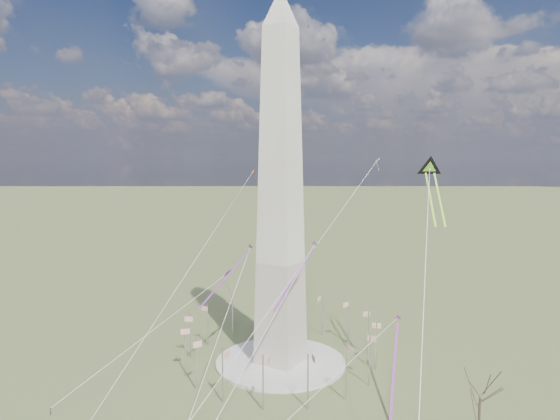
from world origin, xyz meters
The scene contains 13 objects.
ground centered at (0.00, 0.00, 0.00)m, with size 2000.00×2000.00×0.00m, color #50542A.
plaza centered at (0.00, 0.00, 0.40)m, with size 36.00×36.00×0.80m, color beige.
washington_monument centered at (0.00, 0.00, 47.95)m, with size 15.56×15.56×100.00m.
flagpole_ring centered at (0.00, 0.00, 7.27)m, with size 54.40×54.40×13.00m.
tree_near centered at (54.76, -17.48, 12.59)m, with size 10.09×10.09×17.66m.
person_west centered at (-29.35, -50.36, 0.77)m, with size 0.75×0.58×1.54m, color gray.
kite_delta_black centered at (35.45, 15.73, 53.47)m, with size 12.23×19.62×16.20m.
kite_diamond_purple centered at (-23.00, 6.30, 20.53)m, with size 1.90×3.05×9.56m.
kite_streamer_left centered at (11.69, -9.79, 30.49)m, with size 1.83×19.56×13.44m.
kite_streamer_mid centered at (-9.82, -8.33, 27.48)m, with size 3.42×20.17×13.86m.
kite_streamer_right centered at (32.38, 0.59, 10.42)m, with size 7.79×24.15×16.92m.
kite_small_red centered at (-35.20, 39.23, 52.31)m, with size 1.60×1.57×4.57m.
kite_small_white centered at (8.57, 49.81, 55.67)m, with size 1.32×2.02×4.40m.
Camera 1 is at (69.25, -113.99, 56.97)m, focal length 32.00 mm.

